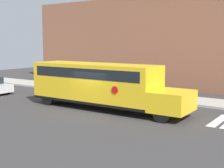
# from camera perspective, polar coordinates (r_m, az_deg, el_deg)

# --- Properties ---
(ground_plane) EXTENTS (60.00, 60.00, 0.00)m
(ground_plane) POSITION_cam_1_polar(r_m,az_deg,el_deg) (19.89, -3.46, -4.95)
(ground_plane) COLOR #3A3838
(sidewalk_strip) EXTENTS (44.00, 3.00, 0.15)m
(sidewalk_strip) POSITION_cam_1_polar(r_m,az_deg,el_deg) (25.23, 5.59, -2.10)
(sidewalk_strip) COLOR #B2ADA3
(sidewalk_strip) RESTS_ON ground
(building_backdrop) EXTENTS (32.00, 4.00, 8.66)m
(building_backdrop) POSITION_cam_1_polar(r_m,az_deg,el_deg) (30.74, 11.56, 7.49)
(building_backdrop) COLOR #935B42
(building_backdrop) RESTS_ON ground
(school_bus) EXTENTS (10.98, 2.57, 2.94)m
(school_bus) POSITION_cam_1_polar(r_m,az_deg,el_deg) (20.34, -2.21, 0.17)
(school_bus) COLOR yellow
(school_bus) RESTS_ON ground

